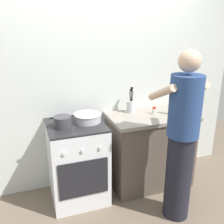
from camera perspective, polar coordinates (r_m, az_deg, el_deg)
The scene contains 10 objects.
ground at distance 3.11m, azimuth -0.14°, elevation -18.56°, with size 6.00×6.00×0.00m, color #6B5B4C.
back_wall at distance 3.07m, azimuth 0.28°, elevation 6.88°, with size 3.20×0.10×2.50m.
countertop at distance 3.17m, azimuth 8.45°, elevation -8.26°, with size 1.00×0.60×0.90m.
stove_range at distance 2.90m, azimuth -7.80°, elevation -11.04°, with size 0.60×0.62×0.90m.
pot at distance 2.63m, azimuth -11.09°, elevation -2.19°, with size 0.25×0.18×0.12m.
mixing_bowl at distance 2.75m, azimuth -5.54°, elevation -1.19°, with size 0.30×0.30×0.09m.
utensil_crock at distance 3.03m, azimuth 4.24°, elevation 1.80°, with size 0.10×0.10×0.32m.
spice_bottle at distance 3.02m, azimuth 9.45°, elevation 0.32°, with size 0.04×0.04×0.08m.
oil_bottle at distance 3.03m, azimuth 13.93°, elevation 1.13°, with size 0.06×0.06×0.23m.
person at distance 2.52m, azimuth 15.41°, elevation -5.94°, with size 0.41×0.50×1.70m.
Camera 1 is at (-0.82, -2.33, 1.88)m, focal length 40.67 mm.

